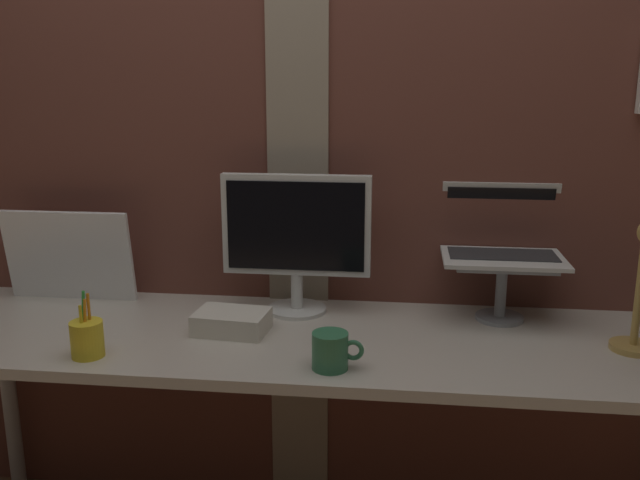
{
  "coord_description": "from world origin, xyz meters",
  "views": [
    {
      "loc": [
        0.33,
        -1.78,
        1.45
      ],
      "look_at": [
        0.1,
        0.08,
        0.99
      ],
      "focal_mm": 38.19,
      "sensor_mm": 36.0,
      "label": 1
    }
  ],
  "objects_px": {
    "monitor": "(296,232)",
    "coffee_mug": "(331,351)",
    "pen_cup": "(87,338)",
    "whiteboard_panel": "(69,256)",
    "laptop": "(501,237)"
  },
  "relations": [
    {
      "from": "monitor",
      "to": "coffee_mug",
      "type": "distance_m",
      "value": 0.47
    },
    {
      "from": "pen_cup",
      "to": "whiteboard_panel",
      "type": "bearing_deg",
      "value": 120.86
    },
    {
      "from": "monitor",
      "to": "pen_cup",
      "type": "distance_m",
      "value": 0.66
    },
    {
      "from": "monitor",
      "to": "pen_cup",
      "type": "height_order",
      "value": "monitor"
    },
    {
      "from": "monitor",
      "to": "pen_cup",
      "type": "xyz_separation_m",
      "value": [
        -0.48,
        -0.4,
        -0.2
      ]
    },
    {
      "from": "laptop",
      "to": "pen_cup",
      "type": "height_order",
      "value": "laptop"
    },
    {
      "from": "monitor",
      "to": "laptop",
      "type": "bearing_deg",
      "value": 6.13
    },
    {
      "from": "pen_cup",
      "to": "laptop",
      "type": "bearing_deg",
      "value": 23.24
    },
    {
      "from": "laptop",
      "to": "pen_cup",
      "type": "bearing_deg",
      "value": -156.76
    },
    {
      "from": "laptop",
      "to": "monitor",
      "type": "bearing_deg",
      "value": -173.87
    },
    {
      "from": "whiteboard_panel",
      "to": "pen_cup",
      "type": "bearing_deg",
      "value": -59.14
    },
    {
      "from": "whiteboard_panel",
      "to": "coffee_mug",
      "type": "bearing_deg",
      "value": -25.72
    },
    {
      "from": "laptop",
      "to": "whiteboard_panel",
      "type": "relative_size",
      "value": 0.84
    },
    {
      "from": "laptop",
      "to": "pen_cup",
      "type": "distance_m",
      "value": 1.2
    },
    {
      "from": "monitor",
      "to": "whiteboard_panel",
      "type": "xyz_separation_m",
      "value": [
        -0.74,
        0.02,
        -0.1
      ]
    }
  ]
}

